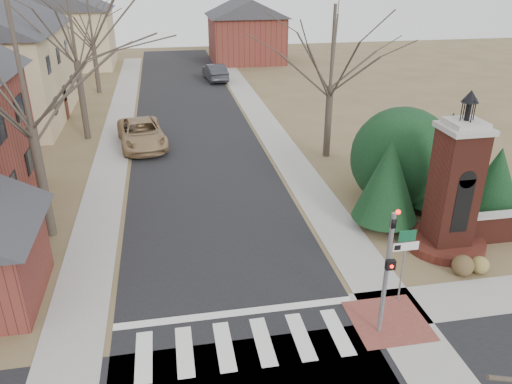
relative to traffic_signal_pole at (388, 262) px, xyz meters
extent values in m
plane|color=brown|center=(-4.30, -0.57, -2.59)|extent=(120.00, 120.00, 0.00)
cube|color=black|center=(-4.30, 21.43, -2.58)|extent=(8.00, 70.00, 0.01)
cube|color=silver|center=(-4.30, 0.23, -2.58)|extent=(8.00, 2.20, 0.02)
cube|color=silver|center=(-4.30, 1.73, -2.58)|extent=(8.00, 0.35, 0.02)
cube|color=gray|center=(0.90, 21.43, -2.58)|extent=(2.00, 60.00, 0.02)
cube|color=gray|center=(-9.50, 21.43, -2.58)|extent=(2.00, 60.00, 0.02)
cube|color=brown|center=(0.50, 0.43, -2.57)|extent=(2.40, 2.40, 0.02)
cylinder|color=slate|center=(0.00, 0.03, -0.49)|extent=(0.14, 0.14, 4.20)
imported|color=black|center=(0.00, 0.03, 1.46)|extent=(0.15, 0.18, 0.90)
sphere|color=#FF0C05|center=(0.00, -0.19, 1.76)|extent=(0.14, 0.14, 0.14)
cube|color=black|center=(0.00, -0.15, 0.01)|extent=(0.28, 0.16, 0.30)
sphere|color=#FF0C05|center=(0.00, -0.24, 0.01)|extent=(0.11, 0.11, 0.11)
cylinder|color=slate|center=(1.30, 1.43, -1.29)|extent=(0.06, 0.06, 2.60)
cube|color=silver|center=(1.30, 1.41, -0.44)|extent=(0.90, 0.03, 0.30)
cube|color=black|center=(1.00, 1.39, -0.44)|extent=(0.22, 0.02, 0.18)
cube|color=#0F4A2D|center=(1.30, 1.41, -0.04)|extent=(0.60, 0.03, 0.40)
cylinder|color=#532118|center=(4.70, 4.43, -2.41)|extent=(3.20, 3.20, 0.36)
cube|color=#532118|center=(4.70, 4.43, -0.09)|extent=(1.50, 1.50, 5.00)
cube|color=black|center=(4.70, 3.71, -0.39)|extent=(0.70, 0.10, 2.20)
cube|color=gray|center=(4.70, 4.43, 2.46)|extent=(1.70, 1.70, 0.20)
cube|color=gray|center=(4.70, 4.43, 2.66)|extent=(1.30, 1.30, 0.20)
cylinder|color=black|center=(4.70, 4.43, 3.06)|extent=(0.20, 0.20, 0.60)
cone|color=black|center=(4.70, 4.43, 3.66)|extent=(0.64, 0.64, 0.45)
cube|color=tan|center=(-16.30, 47.43, 0.41)|extent=(10.00, 8.00, 6.00)
cube|color=tan|center=(-19.10, 45.83, 4.40)|extent=(0.75, 0.75, 3.08)
cube|color=maroon|center=(3.70, 47.43, -0.09)|extent=(8.00, 8.00, 5.00)
cube|color=maroon|center=(1.46, 45.83, 3.31)|extent=(0.75, 0.75, 2.80)
cylinder|color=#473D33|center=(2.90, 6.43, -2.34)|extent=(0.20, 0.20, 0.50)
cone|color=black|center=(2.90, 6.43, -0.29)|extent=(2.80, 2.80, 3.60)
cylinder|color=#473D33|center=(6.20, 7.63, -2.34)|extent=(0.20, 0.20, 0.50)
cone|color=black|center=(6.20, 7.63, 0.01)|extent=(3.40, 3.40, 4.20)
cylinder|color=#473D33|center=(8.20, 6.63, -2.34)|extent=(0.20, 0.20, 0.50)
cone|color=black|center=(8.20, 6.63, -0.69)|extent=(2.40, 2.40, 2.80)
sphere|color=black|center=(4.70, 8.93, -0.19)|extent=(4.80, 4.80, 4.80)
cylinder|color=#473D33|center=(-11.30, 8.43, -0.17)|extent=(0.40, 0.40, 4.83)
cylinder|color=#473D33|center=(-11.30, 21.43, -0.07)|extent=(0.40, 0.40, 5.04)
cylinder|color=#473D33|center=(-11.80, 34.43, -0.38)|extent=(0.40, 0.40, 4.41)
cylinder|color=#473D33|center=(3.20, 15.43, -0.49)|extent=(0.40, 0.40, 4.20)
imported|color=#9E7E56|center=(-7.70, 19.23, -1.77)|extent=(3.46, 6.15, 1.62)
imported|color=#303237|center=(-1.07, 37.51, -1.77)|extent=(2.22, 5.08, 1.63)
sphere|color=brown|center=(4.30, 2.43, -2.19)|extent=(0.80, 0.80, 0.80)
sphere|color=olive|center=(5.00, 2.43, -2.25)|extent=(0.67, 0.67, 0.67)
camera|label=1|loc=(-6.10, -11.52, 8.05)|focal=35.00mm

